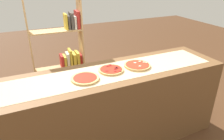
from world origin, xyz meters
TOP-DOWN VIEW (x-y plane):
  - ground_plane at (0.00, 0.00)m, footprint 12.00×12.00m
  - counter at (0.00, 0.00)m, footprint 2.46×0.64m
  - parchment_paper at (0.00, 0.00)m, footprint 2.23×0.43m
  - pizza_plain_0 at (-0.30, -0.05)m, footprint 0.27×0.27m
  - pizza_pepperoni_1 at (0.00, 0.02)m, footprint 0.26×0.26m
  - pizza_mushroom_2 at (0.30, 0.01)m, footprint 0.28×0.28m
  - bookshelf at (-0.25, 1.08)m, footprint 0.72×0.25m

SIDE VIEW (x-z plane):
  - ground_plane at x=0.00m, z-range 0.00..0.00m
  - counter at x=0.00m, z-range 0.00..0.91m
  - bookshelf at x=-0.25m, z-range -0.07..1.61m
  - parchment_paper at x=0.00m, z-range 0.91..0.91m
  - pizza_plain_0 at x=-0.30m, z-range 0.91..0.94m
  - pizza_pepperoni_1 at x=0.00m, z-range 0.91..0.94m
  - pizza_mushroom_2 at x=0.30m, z-range 0.91..0.94m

